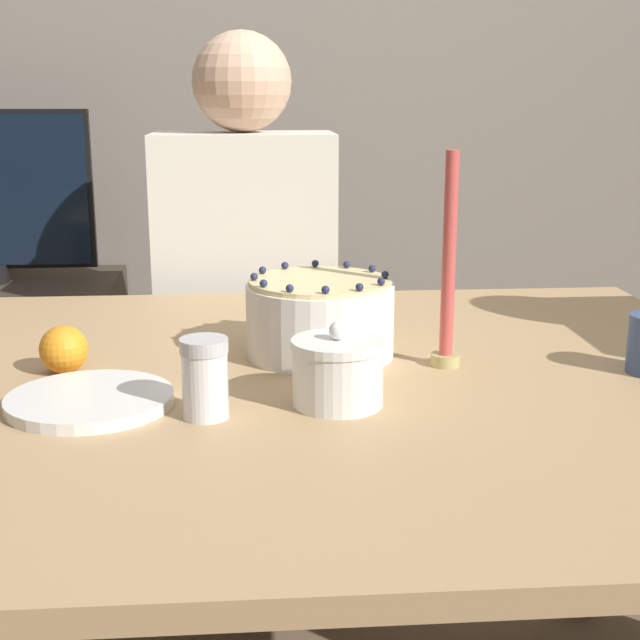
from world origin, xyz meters
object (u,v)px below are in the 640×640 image
(sugar_bowl, at_px, (338,372))
(candle, at_px, (448,279))
(sugar_shaker, at_px, (205,378))
(cake, at_px, (320,318))
(person_man_blue_shirt, at_px, (247,349))

(sugar_bowl, height_order, candle, candle)
(sugar_bowl, distance_m, sugar_shaker, 0.18)
(cake, relative_size, sugar_shaker, 2.22)
(cake, bearing_deg, sugar_bowl, -88.65)
(sugar_bowl, bearing_deg, candle, 41.79)
(candle, bearing_deg, sugar_shaker, -151.02)
(cake, height_order, sugar_bowl, cake)
(candle, xyz_separation_m, person_man_blue_shirt, (-0.30, 0.73, -0.31))
(sugar_shaker, distance_m, person_man_blue_shirt, 0.95)
(sugar_shaker, relative_size, candle, 0.32)
(cake, relative_size, candle, 0.72)
(person_man_blue_shirt, bearing_deg, sugar_bowl, 97.99)
(sugar_bowl, distance_m, candle, 0.26)
(person_man_blue_shirt, bearing_deg, candle, 112.71)
(sugar_bowl, xyz_separation_m, person_man_blue_shirt, (-0.12, 0.89, -0.22))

